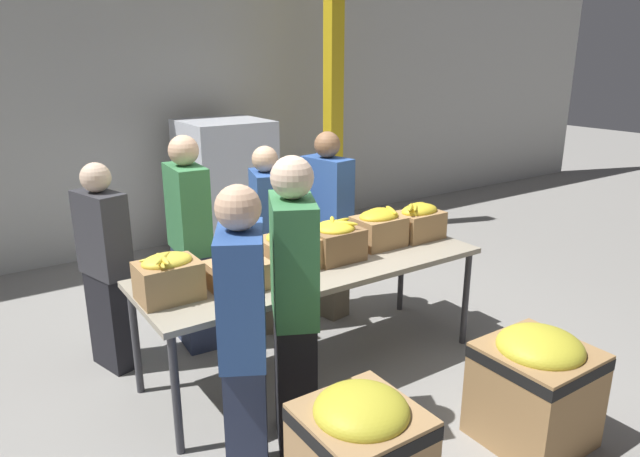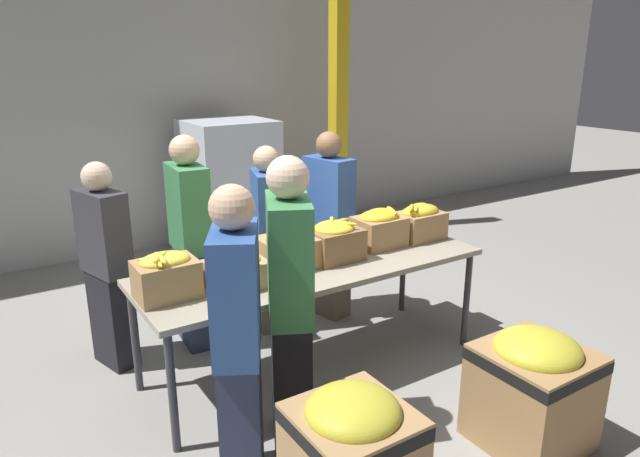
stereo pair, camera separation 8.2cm
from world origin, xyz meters
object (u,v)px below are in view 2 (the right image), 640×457
Objects in this scene: banana_box_0 at (166,275)px; banana_box_4 at (379,228)px; volunteer_0 at (191,244)px; volunteer_3 at (328,227)px; sorting_table at (313,270)px; volunteer_5 at (268,240)px; volunteer_2 at (107,268)px; volunteer_4 at (290,309)px; banana_box_3 at (334,240)px; donation_bin_1 at (533,386)px; banana_box_5 at (420,221)px; volunteer_1 at (238,345)px; pallet_stack_0 at (230,190)px; banana_box_2 at (286,249)px; banana_box_1 at (236,270)px; support_pillar at (339,73)px.

banana_box_4 is (1.68, 0.07, 0.00)m from banana_box_0.
volunteer_0 reaches higher than volunteer_3.
volunteer_5 is at bearing 86.80° from sorting_table.
volunteer_4 reaches higher than volunteer_2.
banana_box_3 is 0.51× the size of donation_bin_1.
banana_box_0 and banana_box_5 have the same top height.
volunteer_3 is at bearing 49.53° from sorting_table.
volunteer_1 reaches higher than banana_box_0.
sorting_table is at bearing 39.15° from volunteer_2.
banana_box_3 is 2.64m from pallet_stack_0.
sorting_table is 6.82× the size of banana_box_4.
banana_box_2 is at bearing -179.46° from banana_box_4.
volunteer_2 is at bearing 49.75° from volunteer_4.
banana_box_1 is 4.02m from support_pillar.
banana_box_0 is 0.94× the size of banana_box_5.
volunteer_4 is (-0.56, -0.65, 0.10)m from sorting_table.
support_pillar reaches higher than banana_box_1.
banana_box_2 is 0.09× the size of support_pillar.
volunteer_0 is 2.12m from pallet_stack_0.
banana_box_5 is at bearing 1.77° from banana_box_3.
banana_box_5 is at bearing -1.22° from banana_box_2.
volunteer_5 reaches higher than sorting_table.
support_pillar reaches higher than volunteer_3.
volunteer_1 reaches higher than volunteer_5.
volunteer_1 is (0.10, -0.79, -0.14)m from banana_box_0.
volunteer_2 is (-0.26, 1.65, -0.06)m from volunteer_1.
volunteer_2 is 1.26m from volunteer_5.
banana_box_3 is 0.46m from banana_box_4.
donation_bin_1 is (-0.40, -1.45, -0.57)m from banana_box_5.
pallet_stack_0 is at bearing 91.07° from donation_bin_1.
banana_box_5 reaches higher than banana_box_1.
volunteer_1 is 2.16m from volunteer_3.
banana_box_3 is at bearing 27.72° from volunteer_5.
volunteer_3 is 1.05× the size of volunteer_5.
donation_bin_1 is (1.20, -2.24, -0.45)m from volunteer_0.
volunteer_5 is at bearing 89.00° from volunteer_0.
volunteer_1 reaches higher than sorting_table.
volunteer_0 is 1.08× the size of pallet_stack_0.
support_pillar is (1.45, 4.11, 1.62)m from donation_bin_1.
banana_box_2 is 0.51× the size of donation_bin_1.
volunteer_4 is 1.12× the size of pallet_stack_0.
pallet_stack_0 is (-1.52, -0.08, -1.24)m from support_pillar.
pallet_stack_0 is (0.36, 2.61, -0.19)m from banana_box_3.
banana_box_0 is 1.35m from volunteer_5.
support_pillar is at bearing 61.48° from banana_box_4.
sorting_table is at bearing 177.01° from banana_box_3.
sorting_table is 6.82× the size of banana_box_3.
volunteer_5 reaches higher than banana_box_0.
banana_box_3 is 0.84m from banana_box_5.
sorting_table is 0.66m from banana_box_1.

